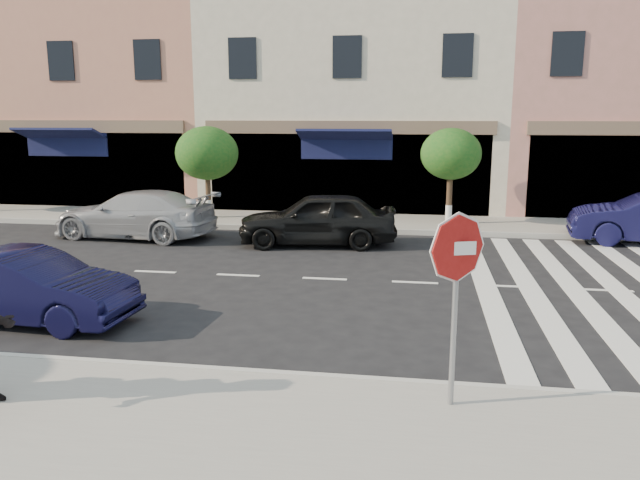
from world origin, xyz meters
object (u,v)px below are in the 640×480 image
at_px(stop_sign, 457,266).
at_px(car_far_mid, 317,219).
at_px(car_near_mid, 26,287).
at_px(car_far_left, 135,214).

bearing_deg(stop_sign, car_far_mid, 90.81).
xyz_separation_m(stop_sign, car_near_mid, (-7.22, 2.42, -1.25)).
distance_m(car_near_mid, car_far_mid, 8.33).
height_order(car_near_mid, car_far_mid, car_far_mid).
relative_size(stop_sign, car_far_left, 0.49).
distance_m(stop_sign, car_far_left, 13.26).
height_order(car_far_left, car_far_mid, car_far_mid).
height_order(stop_sign, car_near_mid, stop_sign).
relative_size(car_far_left, car_far_mid, 1.10).
distance_m(stop_sign, car_far_mid, 10.30).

